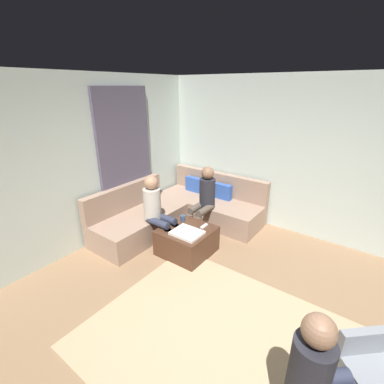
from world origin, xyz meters
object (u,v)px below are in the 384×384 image
(ottoman, at_px, (187,241))
(person_on_couch_side, at_px, (157,209))
(sectional_couch, at_px, (181,211))
(game_remote, at_px, (204,226))
(person_on_couch_back, at_px, (204,198))
(person_on_armchair, at_px, (321,375))
(coffee_mug, at_px, (183,218))

(ottoman, distance_m, person_on_couch_side, 0.70)
(sectional_couch, height_order, game_remote, sectional_couch)
(person_on_couch_back, bearing_deg, person_on_couch_side, 67.60)
(ottoman, bearing_deg, person_on_couch_back, 103.15)
(person_on_armchair, bearing_deg, game_remote, -170.69)
(sectional_couch, xyz_separation_m, ottoman, (0.67, -0.68, -0.07))
(coffee_mug, distance_m, person_on_couch_back, 0.59)
(person_on_couch_back, height_order, person_on_armchair, person_on_couch_back)
(person_on_armchair, bearing_deg, ottoman, -164.47)
(sectional_couch, xyz_separation_m, person_on_armchair, (2.90, -2.07, 0.36))
(game_remote, xyz_separation_m, person_on_couch_back, (-0.35, 0.52, 0.23))
(coffee_mug, xyz_separation_m, person_on_couch_side, (-0.30, -0.29, 0.19))
(person_on_couch_side, bearing_deg, coffee_mug, 133.54)
(game_remote, distance_m, person_on_couch_side, 0.81)
(sectional_couch, distance_m, person_on_couch_back, 0.63)
(game_remote, height_order, person_on_armchair, person_on_armchair)
(coffee_mug, distance_m, person_on_couch_side, 0.46)
(coffee_mug, bearing_deg, ottoman, -39.29)
(ottoman, xyz_separation_m, person_on_couch_back, (-0.17, 0.74, 0.45))
(game_remote, relative_size, person_on_couch_back, 0.12)
(game_remote, xyz_separation_m, person_on_couch_side, (-0.70, -0.33, 0.23))
(sectional_couch, height_order, ottoman, sectional_couch)
(ottoman, height_order, person_on_couch_side, person_on_couch_side)
(person_on_couch_back, relative_size, person_on_armchair, 1.02)
(person_on_armchair, bearing_deg, coffee_mug, -165.19)
(game_remote, xyz_separation_m, person_on_armchair, (2.05, -1.61, 0.21))
(ottoman, xyz_separation_m, person_on_couch_side, (-0.52, -0.11, 0.45))
(ottoman, distance_m, person_on_couch_back, 0.88)
(ottoman, relative_size, person_on_armchair, 0.64)
(game_remote, bearing_deg, ottoman, -129.29)
(sectional_couch, distance_m, person_on_armchair, 3.58)
(sectional_couch, relative_size, person_on_armchair, 2.16)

